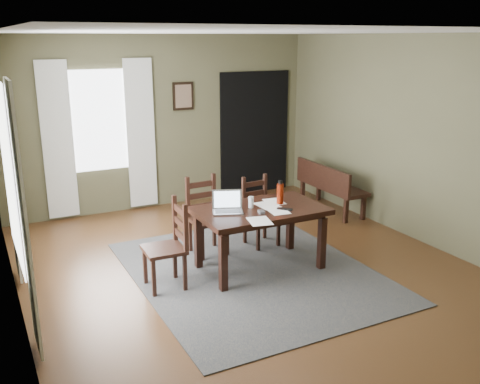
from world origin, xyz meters
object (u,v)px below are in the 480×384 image
dining_table (260,216)px  water_bottle (280,193)px  bench (329,184)px  chair_back_right (260,212)px  chair_back_left (206,216)px  laptop (227,206)px  chair_end (169,246)px

dining_table → water_bottle: 0.37m
water_bottle → dining_table: bearing=-170.8°
bench → chair_back_right: bearing=113.8°
chair_back_right → water_bottle: size_ratio=3.17×
dining_table → chair_back_left: (-0.36, 0.74, -0.18)m
bench → laptop: laptop is taller
chair_back_right → bench: (1.64, 0.72, 0.01)m
dining_table → chair_back_left: 0.85m
chair_back_right → laptop: (-0.76, -0.61, 0.37)m
chair_end → water_bottle: (1.41, 0.02, 0.40)m
chair_end → chair_back_right: bearing=116.3°
bench → chair_end: bearing=113.9°
dining_table → water_bottle: bearing=9.2°
chair_back_right → bench: chair_back_right is taller
chair_back_left → chair_back_right: 0.74m
chair_end → chair_back_left: size_ratio=1.00×
chair_back_left → bench: (2.38, 0.67, -0.03)m
chair_back_left → water_bottle: size_ratio=3.44×
chair_back_left → dining_table: bearing=-67.3°
chair_back_left → water_bottle: (0.66, -0.70, 0.40)m
dining_table → chair_end: size_ratio=1.52×
dining_table → chair_back_right: size_ratio=1.65×
bench → laptop: size_ratio=3.24×
chair_back_right → water_bottle: (-0.09, -0.64, 0.44)m
dining_table → chair_back_left: size_ratio=1.52×
dining_table → laptop: laptop is taller
chair_back_right → chair_end: bearing=-160.7°
laptop → chair_end: bearing=-153.7°
chair_end → water_bottle: size_ratio=3.43×
chair_back_right → water_bottle: bearing=-102.2°
dining_table → laptop: 0.42m
chair_back_right → chair_back_left: bearing=171.2°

